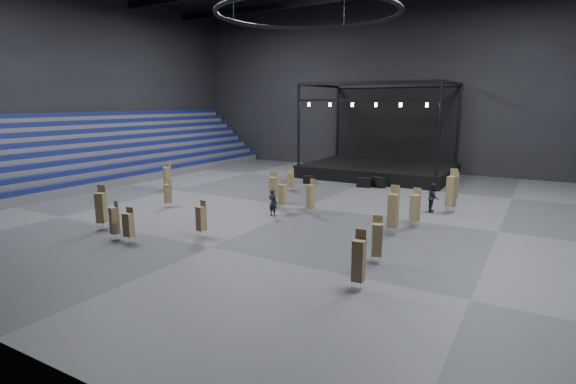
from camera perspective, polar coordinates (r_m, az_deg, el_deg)
The scene contains 27 objects.
floor at distance 31.95m, azimuth 2.31°, elevation -1.91°, with size 50.00×50.00×0.00m, color #444447.
wall_back at distance 50.68m, azimuth 13.80°, elevation 12.91°, with size 50.00×0.20×18.00m, color black.
wall_left at distance 48.13m, azimuth -25.66°, elevation 12.25°, with size 0.20×42.00×18.00m, color black.
bleachers_left at distance 46.76m, azimuth -23.46°, elevation 3.53°, with size 7.20×40.00×6.40m.
stage at distance 46.48m, azimuth 11.70°, elevation 3.84°, with size 14.00×10.00×9.20m.
truss_ring at distance 31.62m, azimuth 2.51°, elevation 21.69°, with size 12.30×12.30×5.15m.
flight_case_left at distance 41.16m, azimuth 2.70°, elevation 1.57°, with size 1.05×0.53×0.70m, color black.
flight_case_mid at distance 39.84m, azimuth 9.62°, elevation 1.20°, with size 1.25×0.62×0.83m, color black.
flight_case_right at distance 40.08m, azimuth 11.32°, elevation 1.25°, with size 1.36×0.68×0.90m, color black.
chair_stack_0 at distance 31.98m, azimuth 20.04°, elevation 0.19°, with size 0.66×0.66×2.98m.
chair_stack_1 at distance 28.25m, azimuth -22.65°, elevation -1.75°, with size 0.65×0.65×2.62m.
chair_stack_2 at distance 30.93m, azimuth -0.70°, elevation -0.23°, with size 0.45×0.45×2.12m.
chair_stack_3 at distance 35.37m, azimuth 20.36°, elevation 0.66°, with size 0.58×0.58×2.31m.
chair_stack_4 at distance 25.13m, azimuth -19.60°, elevation -3.85°, with size 0.51×0.51×1.89m.
chair_stack_5 at distance 32.75m, azimuth -15.02°, elevation -0.12°, with size 0.51×0.51×1.97m.
chair_stack_6 at distance 39.33m, azimuth -15.05°, elevation 2.06°, with size 0.71×0.71×2.33m.
chair_stack_7 at distance 25.15m, azimuth -10.95°, elevation -3.24°, with size 0.50×0.50×2.03m.
chair_stack_8 at distance 32.57m, azimuth -1.89°, elevation 0.61°, with size 0.68×0.68×2.37m.
chair_stack_9 at distance 27.59m, azimuth 15.84°, elevation -1.84°, with size 0.54×0.54×2.35m.
chair_stack_10 at distance 29.86m, azimuth 2.90°, elevation -0.50°, with size 0.56×0.56×2.33m.
chair_stack_11 at distance 18.00m, azimuth 8.98°, elevation -8.45°, with size 0.49×0.49×2.46m.
chair_stack_12 at distance 21.02m, azimuth 11.24°, elevation -5.86°, with size 0.58×0.58×2.26m.
chair_stack_13 at distance 25.92m, azimuth -21.18°, elevation -3.30°, with size 0.51×0.51×2.14m.
chair_stack_14 at distance 25.61m, azimuth 13.21°, elevation -2.24°, with size 0.52×0.52×2.81m.
chair_stack_15 at distance 37.66m, azimuth 0.34°, elevation 1.68°, with size 0.44×0.44×1.87m.
man_center at distance 29.25m, azimuth -1.93°, elevation -1.38°, with size 0.64×0.42×1.76m, color black.
crew_member at distance 31.92m, azimuth 18.02°, elevation -0.67°, with size 0.95×0.74×1.96m, color black.
Camera 1 is at (14.42, -27.56, 7.30)m, focal length 28.00 mm.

